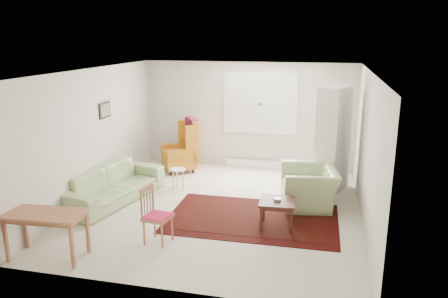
% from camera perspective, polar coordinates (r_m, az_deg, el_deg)
% --- Properties ---
extents(room, '(5.04, 5.54, 2.51)m').
position_cam_1_polar(room, '(7.93, -0.01, 1.28)').
color(room, beige).
rests_on(room, ground).
extents(rug, '(2.94, 1.91, 0.03)m').
position_cam_1_polar(rug, '(7.69, 3.73, -8.97)').
color(rug, black).
rests_on(rug, ground).
extents(sofa, '(1.35, 2.41, 0.92)m').
position_cam_1_polar(sofa, '(8.58, -14.45, -3.69)').
color(sofa, '#8EA26C').
rests_on(sofa, ground).
extents(armchair, '(1.15, 1.26, 0.87)m').
position_cam_1_polar(armchair, '(8.25, 11.08, -4.41)').
color(armchair, '#8EA26C').
rests_on(armchair, ground).
extents(wingback_chair, '(1.03, 1.02, 1.25)m').
position_cam_1_polar(wingback_chair, '(10.15, -5.96, 0.49)').
color(wingback_chair, orange).
rests_on(wingback_chair, ground).
extents(coffee_table, '(0.60, 0.60, 0.47)m').
position_cam_1_polar(coffee_table, '(7.34, 6.92, -8.36)').
color(coffee_table, '#3C1812').
rests_on(coffee_table, ground).
extents(stool, '(0.34, 0.34, 0.43)m').
position_cam_1_polar(stool, '(9.09, -6.05, -3.86)').
color(stool, white).
rests_on(stool, ground).
extents(cabinet, '(0.73, 0.96, 2.13)m').
position_cam_1_polar(cabinet, '(9.01, 14.14, 1.21)').
color(cabinet, silver).
rests_on(cabinet, ground).
extents(desk, '(1.11, 0.61, 0.68)m').
position_cam_1_polar(desk, '(6.78, -22.06, -10.40)').
color(desk, '#985C3D').
rests_on(desk, ground).
extents(desk_chair, '(0.44, 0.44, 0.88)m').
position_cam_1_polar(desk_chair, '(6.76, -8.65, -8.61)').
color(desk_chair, '#985C3D').
rests_on(desk_chair, ground).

